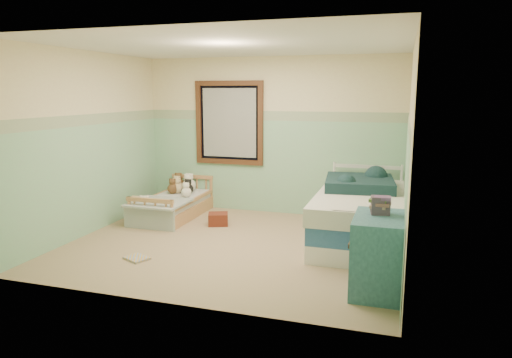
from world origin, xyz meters
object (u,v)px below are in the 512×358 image
(plush_floor_cream, at_px, (145,211))
(twin_bed_frame, at_px, (359,234))
(floor_book, at_px, (137,258))
(toddler_bed_frame, at_px, (174,210))
(red_pillow, at_px, (218,219))
(plush_floor_tan, at_px, (136,209))
(dresser, at_px, (378,254))

(plush_floor_cream, bearing_deg, twin_bed_frame, -2.97)
(plush_floor_cream, bearing_deg, floor_book, -62.50)
(toddler_bed_frame, xyz_separation_m, red_pillow, (0.86, -0.25, -0.01))
(plush_floor_tan, distance_m, dresser, 4.22)
(plush_floor_tan, relative_size, dresser, 0.30)
(red_pillow, xyz_separation_m, floor_book, (-0.37, -1.65, -0.08))
(red_pillow, height_order, floor_book, red_pillow)
(plush_floor_cream, bearing_deg, plush_floor_tan, 156.71)
(dresser, bearing_deg, red_pillow, 143.98)
(plush_floor_tan, xyz_separation_m, twin_bed_frame, (3.50, -0.26, -0.00))
(twin_bed_frame, xyz_separation_m, dresser, (0.30, -1.54, 0.27))
(floor_book, bearing_deg, dresser, 23.61)
(plush_floor_cream, relative_size, plush_floor_tan, 1.10)
(floor_book, bearing_deg, toddler_bed_frame, 129.63)
(plush_floor_cream, distance_m, plush_floor_tan, 0.22)
(floor_book, bearing_deg, plush_floor_cream, 142.77)
(plush_floor_cream, distance_m, dresser, 4.00)
(plush_floor_tan, relative_size, floor_book, 0.82)
(dresser, bearing_deg, floor_book, 178.34)
(twin_bed_frame, bearing_deg, toddler_bed_frame, 171.57)
(dresser, bearing_deg, plush_floor_tan, 154.66)
(twin_bed_frame, height_order, dresser, dresser)
(red_pillow, relative_size, floor_book, 1.03)
(toddler_bed_frame, distance_m, plush_floor_tan, 0.59)
(toddler_bed_frame, distance_m, red_pillow, 0.90)
(plush_floor_tan, distance_m, floor_book, 2.02)
(plush_floor_cream, xyz_separation_m, dresser, (3.60, -1.72, 0.26))
(toddler_bed_frame, height_order, red_pillow, toddler_bed_frame)
(dresser, distance_m, floor_book, 2.78)
(toddler_bed_frame, height_order, floor_book, toddler_bed_frame)
(red_pillow, bearing_deg, toddler_bed_frame, 163.78)
(dresser, xyz_separation_m, red_pillow, (-2.38, 1.73, -0.29))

